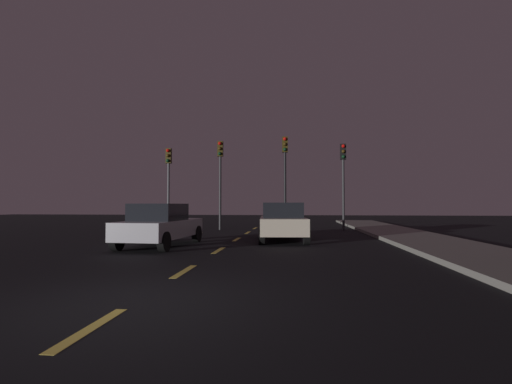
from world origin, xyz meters
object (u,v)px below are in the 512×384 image
at_px(car_stopped_ahead, 282,222).
at_px(car_adjacent_lane, 161,225).
at_px(traffic_signal_center_left, 220,168).
at_px(traffic_signal_far_left, 168,172).
at_px(traffic_signal_far_right, 343,170).
at_px(street_lamp_right, 509,92).
at_px(traffic_signal_center_right, 285,165).

xyz_separation_m(car_stopped_ahead, car_adjacent_lane, (-4.24, -2.46, -0.02)).
bearing_deg(traffic_signal_center_left, car_stopped_ahead, -58.16).
distance_m(traffic_signal_far_left, traffic_signal_center_left, 3.14).
height_order(traffic_signal_far_right, street_lamp_right, street_lamp_right).
bearing_deg(car_adjacent_lane, street_lamp_right, -19.10).
height_order(traffic_signal_center_left, car_adjacent_lane, traffic_signal_center_left).
height_order(traffic_signal_far_right, car_adjacent_lane, traffic_signal_far_right).
relative_size(traffic_signal_center_left, street_lamp_right, 0.75).
bearing_deg(traffic_signal_center_right, car_adjacent_lane, -116.07).
bearing_deg(street_lamp_right, traffic_signal_center_right, 115.15).
distance_m(traffic_signal_center_right, traffic_signal_far_right, 3.31).
bearing_deg(traffic_signal_center_right, traffic_signal_center_left, -179.99).
relative_size(traffic_signal_far_right, car_stopped_ahead, 1.13).
distance_m(traffic_signal_far_left, traffic_signal_far_right, 10.23).
relative_size(car_adjacent_lane, street_lamp_right, 0.63).
height_order(traffic_signal_far_left, car_stopped_ahead, traffic_signal_far_left).
bearing_deg(car_adjacent_lane, traffic_signal_far_right, 48.91).
distance_m(traffic_signal_far_left, car_stopped_ahead, 9.65).
height_order(traffic_signal_center_right, car_stopped_ahead, traffic_signal_center_right).
bearing_deg(traffic_signal_far_right, traffic_signal_far_left, -180.00).
xyz_separation_m(traffic_signal_far_right, car_stopped_ahead, (-3.28, -6.16, -2.68)).
distance_m(traffic_signal_far_left, street_lamp_right, 17.43).
distance_m(traffic_signal_center_left, traffic_signal_far_right, 7.10).
bearing_deg(traffic_signal_far_right, street_lamp_right, -78.94).
height_order(traffic_signal_far_left, car_adjacent_lane, traffic_signal_far_left).
xyz_separation_m(traffic_signal_center_right, street_lamp_right, (5.65, -12.03, 0.43)).
height_order(traffic_signal_center_left, traffic_signal_far_right, traffic_signal_center_left).
xyz_separation_m(traffic_signal_center_right, car_adjacent_lane, (-4.22, -8.62, -2.99)).
bearing_deg(traffic_signal_far_left, car_stopped_ahead, -41.52).
height_order(traffic_signal_center_right, street_lamp_right, street_lamp_right).
distance_m(traffic_signal_center_right, street_lamp_right, 13.30).
distance_m(traffic_signal_center_left, traffic_signal_center_right, 3.80).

